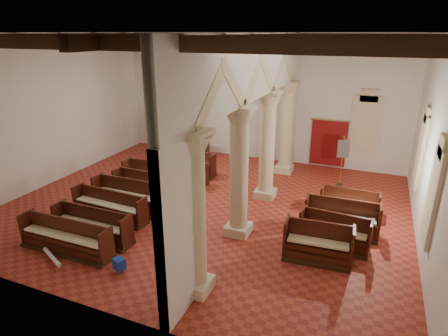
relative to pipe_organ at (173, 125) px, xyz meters
The scene contains 32 objects.
floor 7.24m from the pipe_organ, 50.71° to the right, with size 14.00×14.00×0.00m, color #983421.
ceiling 8.48m from the pipe_organ, 50.71° to the right, with size 14.00×14.00×0.00m, color black.
wall_back 4.81m from the pipe_organ, ahead, with size 14.00×0.02×6.00m, color silver.
wall_front 12.46m from the pipe_organ, 68.63° to the right, with size 14.00×0.02×6.00m, color silver.
wall_left 6.26m from the pipe_organ, 114.44° to the right, with size 0.02×12.00×6.00m, color silver.
wall_right 12.85m from the pipe_organ, 25.56° to the right, with size 0.02×12.00×6.00m, color silver.
ceiling_beams 8.38m from the pipe_organ, 50.71° to the right, with size 13.80×11.80×0.30m, color #372111, non-canonical shape.
arcade 8.65m from the pipe_organ, 41.12° to the right, with size 0.90×11.90×6.00m.
window_right_a 13.47m from the pipe_organ, 31.37° to the right, with size 0.03×1.00×2.20m, color #367B66.
window_right_b 11.89m from the pipe_organ, 14.65° to the right, with size 0.03×1.00×2.20m, color #367B66.
window_back 9.55m from the pipe_organ, ahead, with size 1.00×0.03×2.20m, color #367B66.
pipe_organ is the anchor object (origin of this frame).
lectern 2.70m from the pipe_organ, 22.28° to the right, with size 0.59×0.60×1.37m.
dossal_curtain 8.01m from the pipe_organ, ahead, with size 1.80×0.07×2.17m.
processional_banner 8.99m from the pipe_organ, 10.44° to the right, with size 0.46×0.59×2.09m.
hymnal_box_a 10.97m from the pipe_organ, 67.97° to the right, with size 0.30×0.24×0.30m, color navy.
hymnal_box_b 8.77m from the pipe_organ, 71.70° to the right, with size 0.35×0.28×0.35m, color #163B9B.
hymnal_box_c 7.67m from the pipe_organ, 66.88° to the right, with size 0.30×0.24×0.30m, color navy.
tube_heater_a 10.72m from the pipe_organ, 78.77° to the right, with size 0.11×0.11×1.11m, color white.
tube_heater_b 10.02m from the pipe_organ, 79.71° to the right, with size 0.10×0.10×0.95m, color white.
nave_pew_0 10.16m from the pipe_organ, 78.16° to the right, with size 2.99×0.67×0.99m.
nave_pew_1 9.39m from the pipe_organ, 75.67° to the right, with size 2.65×0.69×1.01m.
nave_pew_2 8.02m from the pipe_organ, 76.20° to the right, with size 2.86×0.81×0.98m.
nave_pew_3 7.39m from the pipe_organ, 71.33° to the right, with size 3.21×0.79×1.13m.
nave_pew_4 6.54m from the pipe_organ, 68.66° to the right, with size 2.91×0.85×1.10m.
nave_pew_5 5.50m from the pipe_organ, 66.41° to the right, with size 3.07×0.87×1.14m.
nave_pew_6 4.70m from the pipe_organ, 56.85° to the right, with size 2.50×0.80×0.96m.
nave_pew_7 3.77m from the pipe_organ, 53.12° to the right, with size 2.96×0.78×1.06m.
aisle_pew_0 11.69m from the pipe_organ, 40.51° to the right, with size 1.90×0.87×1.13m.
aisle_pew_1 11.41m from the pipe_organ, 36.01° to the right, with size 2.07×0.84×1.05m.
aisle_pew_2 10.98m from the pipe_organ, 31.85° to the right, with size 2.28×0.83×1.13m.
aisle_pew_3 10.52m from the pipe_organ, 25.82° to the right, with size 1.94×0.74×1.02m.
Camera 1 is at (5.37, -11.34, 6.03)m, focal length 30.00 mm.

